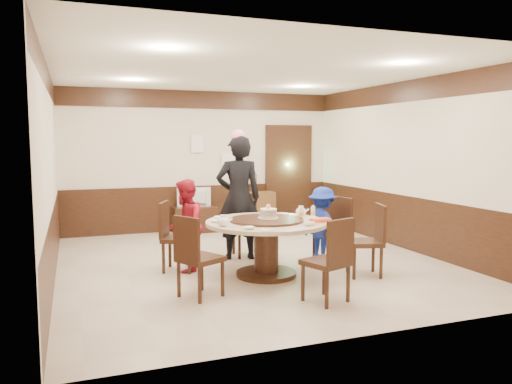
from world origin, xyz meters
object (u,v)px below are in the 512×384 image
object	(u,v)px
person_blue	(323,225)
television	(194,197)
person_standing	(239,198)
person_red	(185,226)
thermos	(253,183)
side_cabinet	(254,210)
tv_stand	(195,219)
banquet_table	(266,237)
birthday_cake	(268,213)
shrimp_platter	(321,221)

from	to	relation	value
person_blue	television	xyz separation A→B (m)	(-1.20, 3.12, 0.12)
person_standing	person_red	distance (m)	1.07
television	thermos	distance (m)	1.28
person_standing	person_red	xyz separation A→B (m)	(-0.93, -0.44, -0.30)
person_standing	person_blue	bearing A→B (deg)	156.85
thermos	person_standing	bearing A→B (deg)	-114.75
thermos	person_red	bearing A→B (deg)	-125.38
television	side_cabinet	world-z (taller)	television
television	tv_stand	bearing A→B (deg)	7.62
banquet_table	person_blue	world-z (taller)	person_blue
person_standing	television	world-z (taller)	person_standing
tv_stand	television	world-z (taller)	television
person_standing	tv_stand	xyz separation A→B (m)	(-0.12, 2.42, -0.70)
side_cabinet	banquet_table	bearing A→B (deg)	-107.62
person_red	thermos	xyz separation A→B (m)	(2.06, 2.89, 0.30)
television	banquet_table	bearing A→B (deg)	100.25
person_blue	tv_stand	world-z (taller)	person_blue
banquet_table	television	xyz separation A→B (m)	(-0.16, 3.50, 0.16)
person_standing	tv_stand	size ratio (longest dim) A/B	2.23
birthday_cake	side_cabinet	distance (m)	3.68
banquet_table	person_red	world-z (taller)	person_red
person_blue	tv_stand	distance (m)	3.36
television	side_cabinet	distance (m)	1.32
person_standing	birthday_cake	xyz separation A→B (m)	(0.08, -1.04, -0.10)
television	shrimp_platter	bearing A→B (deg)	108.62
birthday_cake	side_cabinet	bearing A→B (deg)	72.84
person_standing	television	distance (m)	2.44
person_standing	person_red	world-z (taller)	person_standing
banquet_table	birthday_cake	distance (m)	0.32
person_blue	shrimp_platter	bearing A→B (deg)	130.12
banquet_table	person_blue	xyz separation A→B (m)	(1.04, 0.37, 0.04)
person_standing	side_cabinet	distance (m)	2.77
birthday_cake	television	xyz separation A→B (m)	(-0.20, 3.46, -0.15)
person_red	birthday_cake	xyz separation A→B (m)	(1.00, -0.60, 0.20)
side_cabinet	thermos	xyz separation A→B (m)	(-0.03, 0.00, 0.56)
banquet_table	person_red	size ratio (longest dim) A/B	1.26
person_red	shrimp_platter	distance (m)	1.88
person_blue	thermos	xyz separation A→B (m)	(0.05, 3.15, 0.37)
banquet_table	birthday_cake	world-z (taller)	birthday_cake
banquet_table	shrimp_platter	xyz separation A→B (m)	(0.60, -0.41, 0.24)
banquet_table	side_cabinet	size ratio (longest dim) A/B	2.03
birthday_cake	thermos	xyz separation A→B (m)	(1.05, 3.49, 0.09)
tv_stand	thermos	xyz separation A→B (m)	(1.25, 0.03, 0.69)
shrimp_platter	birthday_cake	bearing A→B (deg)	141.32
person_red	person_standing	bearing A→B (deg)	136.05
banquet_table	shrimp_platter	bearing A→B (deg)	-34.33
shrimp_platter	tv_stand	size ratio (longest dim) A/B	0.35
television	person_blue	bearing A→B (deg)	118.70
birthday_cake	side_cabinet	xyz separation A→B (m)	(1.08, 3.49, -0.47)
person_red	banquet_table	bearing A→B (deg)	77.13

